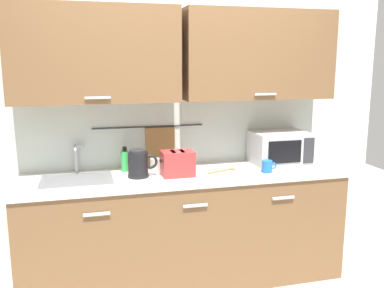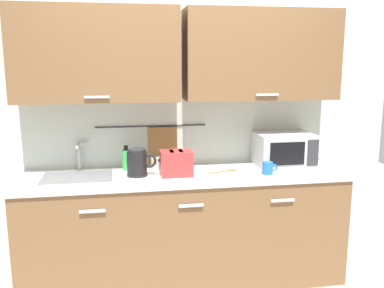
# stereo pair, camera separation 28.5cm
# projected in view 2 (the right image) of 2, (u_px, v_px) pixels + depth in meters

# --- Properties ---
(counter_unit) EXTENTS (2.53, 0.64, 0.90)m
(counter_unit) POSITION_uv_depth(u_px,v_px,m) (183.00, 227.00, 3.39)
(counter_unit) COLOR brown
(counter_unit) RESTS_ON ground
(back_wall_assembly) EXTENTS (3.70, 0.41, 2.50)m
(back_wall_assembly) POSITION_uv_depth(u_px,v_px,m) (180.00, 90.00, 3.41)
(back_wall_assembly) COLOR silver
(back_wall_assembly) RESTS_ON ground
(sink_faucet) EXTENTS (0.09, 0.17, 0.22)m
(sink_faucet) POSITION_uv_depth(u_px,v_px,m) (79.00, 152.00, 3.37)
(sink_faucet) COLOR #B2B5BA
(sink_faucet) RESTS_ON counter_unit
(microwave) EXTENTS (0.46, 0.35, 0.27)m
(microwave) POSITION_uv_depth(u_px,v_px,m) (283.00, 149.00, 3.53)
(microwave) COLOR silver
(microwave) RESTS_ON counter_unit
(electric_kettle) EXTENTS (0.23, 0.16, 0.21)m
(electric_kettle) POSITION_uv_depth(u_px,v_px,m) (138.00, 163.00, 3.21)
(electric_kettle) COLOR black
(electric_kettle) RESTS_ON counter_unit
(dish_soap_bottle) EXTENTS (0.06, 0.06, 0.20)m
(dish_soap_bottle) POSITION_uv_depth(u_px,v_px,m) (126.00, 159.00, 3.38)
(dish_soap_bottle) COLOR green
(dish_soap_bottle) RESTS_ON counter_unit
(mug_near_sink) EXTENTS (0.12, 0.08, 0.09)m
(mug_near_sink) POSITION_uv_depth(u_px,v_px,m) (156.00, 164.00, 3.40)
(mug_near_sink) COLOR silver
(mug_near_sink) RESTS_ON counter_unit
(toaster) EXTENTS (0.26, 0.17, 0.19)m
(toaster) POSITION_uv_depth(u_px,v_px,m) (176.00, 163.00, 3.22)
(toaster) COLOR red
(toaster) RESTS_ON counter_unit
(mug_by_kettle) EXTENTS (0.12, 0.08, 0.09)m
(mug_by_kettle) POSITION_uv_depth(u_px,v_px,m) (268.00, 168.00, 3.26)
(mug_by_kettle) COLOR blue
(mug_by_kettle) RESTS_ON counter_unit
(wooden_spoon) EXTENTS (0.27, 0.13, 0.01)m
(wooden_spoon) POSITION_uv_depth(u_px,v_px,m) (226.00, 171.00, 3.34)
(wooden_spoon) COLOR #9E7042
(wooden_spoon) RESTS_ON counter_unit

